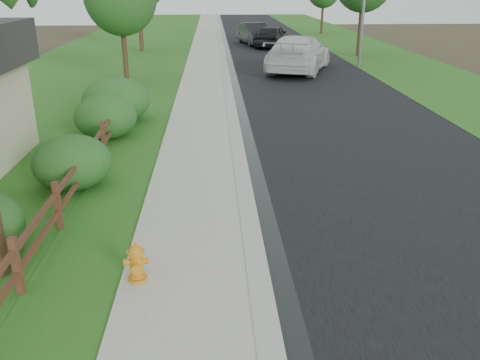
{
  "coord_description": "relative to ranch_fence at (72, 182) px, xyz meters",
  "views": [
    {
      "loc": [
        -0.34,
        -4.59,
        4.91
      ],
      "look_at": [
        0.2,
        5.43,
        0.98
      ],
      "focal_mm": 38.0,
      "sensor_mm": 36.0,
      "label": 1
    }
  ],
  "objects": [
    {
      "name": "dark_car_far",
      "position": [
        6.81,
        32.37,
        0.26
      ],
      "size": [
        2.85,
        5.48,
        1.72
      ],
      "primitive_type": "imported",
      "rotation": [
        0.0,
        0.0,
        0.21
      ],
      "color": "black",
      "rests_on": "road"
    },
    {
      "name": "shrub_c",
      "position": [
        -0.3,
        5.62,
        0.12
      ],
      "size": [
        2.65,
        2.65,
        1.48
      ],
      "primitive_type": "ellipsoid",
      "rotation": [
        0.0,
        0.0,
        -0.36
      ],
      "color": "#1C4B1B",
      "rests_on": "ground"
    },
    {
      "name": "grass_strip",
      "position": [
        0.8,
        28.6,
        -0.59
      ],
      "size": [
        1.6,
        90.0,
        0.06
      ],
      "primitive_type": "cube",
      "color": "#265719",
      "rests_on": "ground"
    },
    {
      "name": "fire_hydrant",
      "position": [
        1.9,
        -3.37,
        -0.19
      ],
      "size": [
        0.47,
        0.38,
        0.72
      ],
      "color": "orange",
      "rests_on": "sidewalk"
    },
    {
      "name": "sidewalk",
      "position": [
        2.7,
        28.6,
        -0.57
      ],
      "size": [
        2.2,
        90.0,
        0.1
      ],
      "primitive_type": "cube",
      "color": "#A5A090",
      "rests_on": "ground"
    },
    {
      "name": "dark_car_mid",
      "position": [
        8.04,
        30.47,
        0.28
      ],
      "size": [
        3.58,
        5.52,
        1.75
      ],
      "primitive_type": "imported",
      "rotation": [
        0.0,
        0.0,
        2.82
      ],
      "color": "black",
      "rests_on": "road"
    },
    {
      "name": "road",
      "position": [
        8.2,
        28.6,
        -0.61
      ],
      "size": [
        8.0,
        90.0,
        0.02
      ],
      "primitive_type": "cube",
      "color": "black",
      "rests_on": "ground"
    },
    {
      "name": "shrub_b",
      "position": [
        -0.3,
        1.22,
        0.07
      ],
      "size": [
        2.01,
        2.01,
        1.37
      ],
      "primitive_type": "ellipsoid",
      "rotation": [
        0.0,
        0.0,
        0.03
      ],
      "color": "#1C4B1B",
      "rests_on": "ground"
    },
    {
      "name": "wet_gutter",
      "position": [
        4.35,
        28.6,
        -0.6
      ],
      "size": [
        0.5,
        90.0,
        0.0
      ],
      "primitive_type": "cube",
      "color": "black",
      "rests_on": "road"
    },
    {
      "name": "lawn_near",
      "position": [
        -4.4,
        28.6,
        -0.6
      ],
      "size": [
        9.0,
        90.0,
        0.04
      ],
      "primitive_type": "cube",
      "color": "#265719",
      "rests_on": "ground"
    },
    {
      "name": "shrub_d",
      "position": [
        -0.3,
        7.6,
        0.22
      ],
      "size": [
        2.65,
        2.65,
        1.68
      ],
      "primitive_type": "ellipsoid",
      "rotation": [
        0.0,
        0.0,
        -0.08
      ],
      "color": "#1C4B1B",
      "rests_on": "ground"
    },
    {
      "name": "verge_far",
      "position": [
        15.1,
        28.6,
        -0.6
      ],
      "size": [
        6.0,
        90.0,
        0.04
      ],
      "primitive_type": "cube",
      "color": "#265719",
      "rests_on": "ground"
    },
    {
      "name": "ranch_fence",
      "position": [
        0.0,
        0.0,
        0.0
      ],
      "size": [
        0.12,
        16.92,
        1.1
      ],
      "color": "#482718",
      "rests_on": "ground"
    },
    {
      "name": "white_suv",
      "position": [
        8.26,
        18.72,
        0.43
      ],
      "size": [
        5.18,
        7.62,
        2.05
      ],
      "primitive_type": "imported",
      "rotation": [
        0.0,
        0.0,
        2.78
      ],
      "color": "silver",
      "rests_on": "road"
    },
    {
      "name": "curb",
      "position": [
        4.0,
        28.6,
        -0.56
      ],
      "size": [
        0.4,
        90.0,
        0.12
      ],
      "primitive_type": "cube",
      "color": "#9A9A8C",
      "rests_on": "ground"
    }
  ]
}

